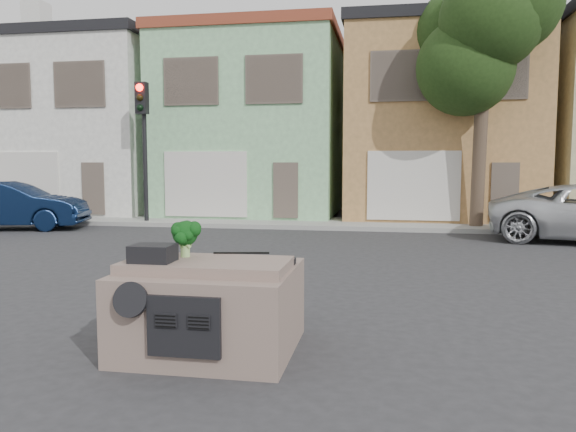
# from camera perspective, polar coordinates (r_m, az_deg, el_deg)

# --- Properties ---
(ground_plane) EXTENTS (120.00, 120.00, 0.00)m
(ground_plane) POSITION_cam_1_polar(r_m,az_deg,el_deg) (9.86, -2.36, -7.78)
(ground_plane) COLOR #303033
(ground_plane) RESTS_ON ground
(sidewalk) EXTENTS (40.00, 3.00, 0.15)m
(sidewalk) POSITION_cam_1_polar(r_m,az_deg,el_deg) (20.10, 4.10, -0.76)
(sidewalk) COLOR gray
(sidewalk) RESTS_ON ground
(townhouse_white) EXTENTS (7.20, 8.20, 7.55)m
(townhouse_white) POSITION_cam_1_polar(r_m,az_deg,el_deg) (27.26, -18.81, 8.40)
(townhouse_white) COLOR silver
(townhouse_white) RESTS_ON ground
(townhouse_mint) EXTENTS (7.20, 8.20, 7.55)m
(townhouse_mint) POSITION_cam_1_polar(r_m,az_deg,el_deg) (24.56, -3.09, 9.03)
(townhouse_mint) COLOR #8EC991
(townhouse_mint) RESTS_ON ground
(townhouse_tan) EXTENTS (7.20, 8.20, 7.55)m
(townhouse_tan) POSITION_cam_1_polar(r_m,az_deg,el_deg) (24.00, 14.85, 8.94)
(townhouse_tan) COLOR #AF7F49
(townhouse_tan) RESTS_ON ground
(navy_sedan) EXTENTS (5.12, 2.80, 1.60)m
(navy_sedan) POSITION_cam_1_polar(r_m,az_deg,el_deg) (21.11, -26.23, -1.22)
(navy_sedan) COLOR #0A1935
(navy_sedan) RESTS_ON ground
(traffic_signal) EXTENTS (0.40, 0.40, 5.10)m
(traffic_signal) POSITION_cam_1_polar(r_m,az_deg,el_deg) (20.73, -14.44, 6.13)
(traffic_signal) COLOR black
(traffic_signal) RESTS_ON ground
(tree_near) EXTENTS (4.40, 4.00, 8.50)m
(tree_near) POSITION_cam_1_polar(r_m,az_deg,el_deg) (19.49, 19.02, 11.06)
(tree_near) COLOR #1E3612
(tree_near) RESTS_ON ground
(car_dashboard) EXTENTS (2.00, 1.80, 1.12)m
(car_dashboard) POSITION_cam_1_polar(r_m,az_deg,el_deg) (6.92, -7.80, -8.84)
(car_dashboard) COLOR #7C665B
(car_dashboard) RESTS_ON ground
(instrument_hump) EXTENTS (0.48, 0.38, 0.20)m
(instrument_hump) POSITION_cam_1_polar(r_m,az_deg,el_deg) (6.66, -13.56, -3.69)
(instrument_hump) COLOR black
(instrument_hump) RESTS_ON car_dashboard
(wiper_arm) EXTENTS (0.69, 0.15, 0.02)m
(wiper_arm) POSITION_cam_1_polar(r_m,az_deg,el_deg) (7.08, -4.75, -3.75)
(wiper_arm) COLOR black
(wiper_arm) RESTS_ON car_dashboard
(broccoli) EXTENTS (0.47, 0.47, 0.45)m
(broccoli) POSITION_cam_1_polar(r_m,az_deg,el_deg) (6.91, -10.42, -2.26)
(broccoli) COLOR black
(broccoli) RESTS_ON car_dashboard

